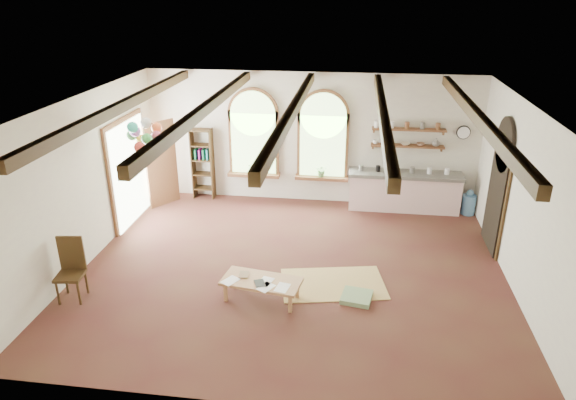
% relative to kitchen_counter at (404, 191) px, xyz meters
% --- Properties ---
extents(floor, '(8.00, 8.00, 0.00)m').
position_rel_kitchen_counter_xyz_m(floor, '(-2.30, -3.20, -0.48)').
color(floor, '#502F21').
rests_on(floor, ground).
extents(ceiling_beams, '(6.20, 6.80, 0.18)m').
position_rel_kitchen_counter_xyz_m(ceiling_beams, '(-2.30, -3.20, 2.62)').
color(ceiling_beams, '#3D2913').
rests_on(ceiling_beams, ceiling).
extents(window_left, '(1.30, 0.28, 2.20)m').
position_rel_kitchen_counter_xyz_m(window_left, '(-3.70, 0.23, 1.16)').
color(window_left, brown).
rests_on(window_left, floor).
extents(window_right, '(1.30, 0.28, 2.20)m').
position_rel_kitchen_counter_xyz_m(window_right, '(-2.00, 0.23, 1.16)').
color(window_right, brown).
rests_on(window_right, floor).
extents(left_doorway, '(0.10, 1.90, 2.50)m').
position_rel_kitchen_counter_xyz_m(left_doorway, '(-6.25, -1.40, 0.67)').
color(left_doorway, brown).
rests_on(left_doorway, floor).
extents(right_doorway, '(0.10, 1.30, 2.40)m').
position_rel_kitchen_counter_xyz_m(right_doorway, '(1.65, -1.70, 0.62)').
color(right_doorway, black).
rests_on(right_doorway, floor).
extents(kitchen_counter, '(2.68, 0.62, 0.94)m').
position_rel_kitchen_counter_xyz_m(kitchen_counter, '(0.00, 0.00, 0.00)').
color(kitchen_counter, silver).
rests_on(kitchen_counter, floor).
extents(wall_shelf_lower, '(1.70, 0.24, 0.04)m').
position_rel_kitchen_counter_xyz_m(wall_shelf_lower, '(0.00, 0.18, 1.07)').
color(wall_shelf_lower, brown).
rests_on(wall_shelf_lower, wall_back).
extents(wall_shelf_upper, '(1.70, 0.24, 0.04)m').
position_rel_kitchen_counter_xyz_m(wall_shelf_upper, '(0.00, 0.18, 1.47)').
color(wall_shelf_upper, brown).
rests_on(wall_shelf_upper, wall_back).
extents(wall_clock, '(0.32, 0.04, 0.32)m').
position_rel_kitchen_counter_xyz_m(wall_clock, '(1.25, 0.25, 1.42)').
color(wall_clock, black).
rests_on(wall_clock, wall_back).
extents(bookshelf, '(0.53, 0.32, 1.80)m').
position_rel_kitchen_counter_xyz_m(bookshelf, '(-5.00, 0.12, 0.42)').
color(bookshelf, '#3D2913').
rests_on(bookshelf, floor).
extents(coffee_table, '(1.43, 0.83, 0.39)m').
position_rel_kitchen_counter_xyz_m(coffee_table, '(-2.70, -4.29, -0.14)').
color(coffee_table, '#B37B52').
rests_on(coffee_table, floor).
extents(side_chair, '(0.50, 0.50, 1.11)m').
position_rel_kitchen_counter_xyz_m(side_chair, '(-5.95, -4.68, -0.15)').
color(side_chair, '#3D2913').
rests_on(side_chair, floor).
extents(floor_mat, '(2.05, 1.49, 0.02)m').
position_rel_kitchen_counter_xyz_m(floor_mat, '(-1.49, -3.64, -0.47)').
color(floor_mat, tan).
rests_on(floor_mat, floor).
extents(floor_cushion, '(0.58, 0.58, 0.09)m').
position_rel_kitchen_counter_xyz_m(floor_cushion, '(-1.06, -4.07, -0.43)').
color(floor_cushion, gray).
rests_on(floor_cushion, floor).
extents(water_jug_a, '(0.29, 0.29, 0.56)m').
position_rel_kitchen_counter_xyz_m(water_jug_a, '(0.80, 0.00, -0.23)').
color(water_jug_a, '#5487B4').
rests_on(water_jug_a, floor).
extents(water_jug_b, '(0.32, 0.32, 0.62)m').
position_rel_kitchen_counter_xyz_m(water_jug_b, '(1.52, -0.08, -0.21)').
color(water_jug_b, '#5487B4').
rests_on(water_jug_b, floor).
extents(balloon_cluster, '(0.73, 0.78, 1.14)m').
position_rel_kitchen_counter_xyz_m(balloon_cluster, '(-5.36, -2.40, 1.85)').
color(balloon_cluster, white).
rests_on(balloon_cluster, floor).
extents(table_book, '(0.18, 0.25, 0.02)m').
position_rel_kitchen_counter_xyz_m(table_book, '(-3.12, -4.17, -0.08)').
color(table_book, olive).
rests_on(table_book, coffee_table).
extents(tablet, '(0.24, 0.28, 0.01)m').
position_rel_kitchen_counter_xyz_m(tablet, '(-2.71, -4.40, -0.08)').
color(tablet, black).
rests_on(tablet, coffee_table).
extents(potted_plant_left, '(0.27, 0.23, 0.30)m').
position_rel_kitchen_counter_xyz_m(potted_plant_left, '(-3.70, 0.12, 0.37)').
color(potted_plant_left, '#598C4C').
rests_on(potted_plant_left, window_left).
extents(potted_plant_right, '(0.27, 0.23, 0.30)m').
position_rel_kitchen_counter_xyz_m(potted_plant_right, '(-2.00, 0.12, 0.37)').
color(potted_plant_right, '#598C4C').
rests_on(potted_plant_right, window_right).
extents(shelf_cup_a, '(0.12, 0.10, 0.10)m').
position_rel_kitchen_counter_xyz_m(shelf_cup_a, '(-0.75, 0.18, 1.14)').
color(shelf_cup_a, white).
rests_on(shelf_cup_a, wall_shelf_lower).
extents(shelf_cup_b, '(0.10, 0.10, 0.09)m').
position_rel_kitchen_counter_xyz_m(shelf_cup_b, '(-0.40, 0.18, 1.14)').
color(shelf_cup_b, beige).
rests_on(shelf_cup_b, wall_shelf_lower).
extents(shelf_bowl_a, '(0.22, 0.22, 0.05)m').
position_rel_kitchen_counter_xyz_m(shelf_bowl_a, '(-0.05, 0.18, 1.12)').
color(shelf_bowl_a, beige).
rests_on(shelf_bowl_a, wall_shelf_lower).
extents(shelf_bowl_b, '(0.20, 0.20, 0.06)m').
position_rel_kitchen_counter_xyz_m(shelf_bowl_b, '(0.30, 0.18, 1.12)').
color(shelf_bowl_b, '#8C664C').
rests_on(shelf_bowl_b, wall_shelf_lower).
extents(shelf_vase, '(0.18, 0.18, 0.19)m').
position_rel_kitchen_counter_xyz_m(shelf_vase, '(0.65, 0.18, 1.19)').
color(shelf_vase, slate).
rests_on(shelf_vase, wall_shelf_lower).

